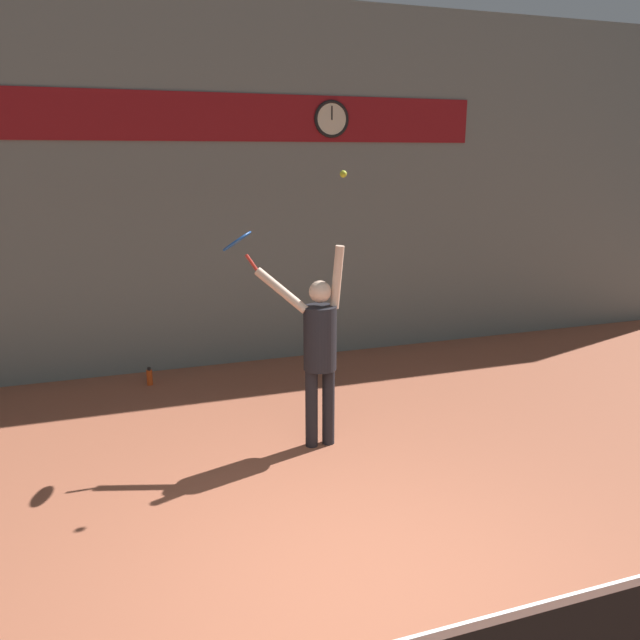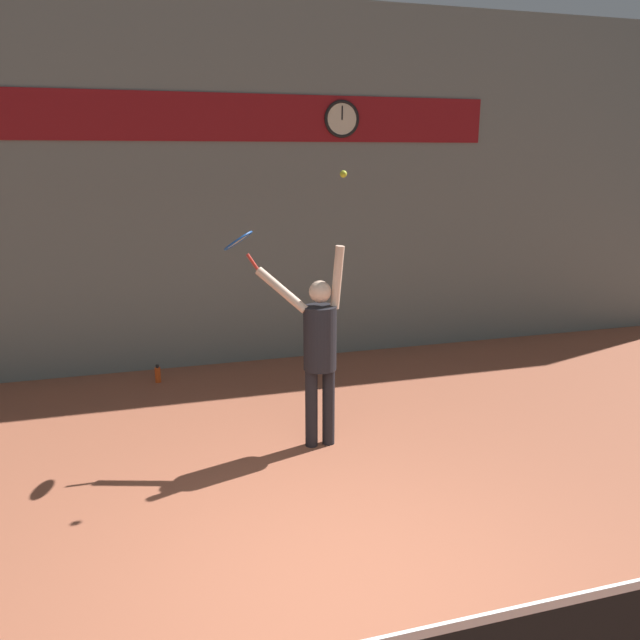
{
  "view_description": "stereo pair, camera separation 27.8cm",
  "coord_description": "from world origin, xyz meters",
  "px_view_note": "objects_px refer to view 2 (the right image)",
  "views": [
    {
      "loc": [
        -1.44,
        -3.44,
        2.97
      ],
      "look_at": [
        0.51,
        2.28,
        1.36
      ],
      "focal_mm": 35.0,
      "sensor_mm": 36.0,
      "label": 1
    },
    {
      "loc": [
        -1.17,
        -3.52,
        2.97
      ],
      "look_at": [
        0.51,
        2.28,
        1.36
      ],
      "focal_mm": 35.0,
      "sensor_mm": 36.0,
      "label": 2
    }
  ],
  "objects_px": {
    "tennis_player": "(319,346)",
    "water_bottle": "(158,374)",
    "scoreboard_clock": "(342,119)",
    "tennis_ball": "(343,174)",
    "tennis_racket": "(239,242)"
  },
  "relations": [
    {
      "from": "tennis_player",
      "to": "tennis_ball",
      "type": "height_order",
      "value": "tennis_ball"
    },
    {
      "from": "water_bottle",
      "to": "tennis_player",
      "type": "bearing_deg",
      "value": -56.68
    },
    {
      "from": "tennis_player",
      "to": "water_bottle",
      "type": "relative_size",
      "value": 8.65
    },
    {
      "from": "tennis_ball",
      "to": "water_bottle",
      "type": "bearing_deg",
      "value": 126.18
    },
    {
      "from": "tennis_player",
      "to": "water_bottle",
      "type": "distance_m",
      "value": 3.03
    },
    {
      "from": "tennis_player",
      "to": "tennis_ball",
      "type": "xyz_separation_m",
      "value": [
        0.22,
        -0.06,
        1.7
      ]
    },
    {
      "from": "scoreboard_clock",
      "to": "tennis_player",
      "type": "bearing_deg",
      "value": -111.92
    },
    {
      "from": "tennis_racket",
      "to": "tennis_player",
      "type": "bearing_deg",
      "value": -29.56
    },
    {
      "from": "tennis_player",
      "to": "water_bottle",
      "type": "height_order",
      "value": "tennis_player"
    },
    {
      "from": "tennis_player",
      "to": "tennis_racket",
      "type": "height_order",
      "value": "tennis_racket"
    },
    {
      "from": "tennis_player",
      "to": "scoreboard_clock",
      "type": "bearing_deg",
      "value": 68.08
    },
    {
      "from": "scoreboard_clock",
      "to": "water_bottle",
      "type": "bearing_deg",
      "value": -169.42
    },
    {
      "from": "tennis_player",
      "to": "tennis_ball",
      "type": "bearing_deg",
      "value": -15.49
    },
    {
      "from": "scoreboard_clock",
      "to": "tennis_player",
      "type": "height_order",
      "value": "scoreboard_clock"
    },
    {
      "from": "scoreboard_clock",
      "to": "tennis_ball",
      "type": "xyz_separation_m",
      "value": [
        -0.95,
        -2.97,
        -0.66
      ]
    }
  ]
}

